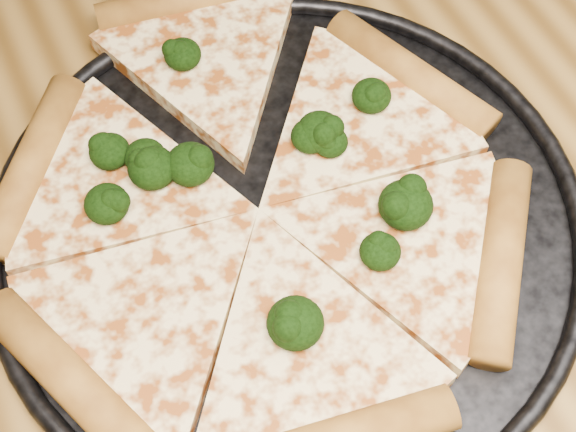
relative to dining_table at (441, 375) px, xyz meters
name	(u,v)px	position (x,y,z in m)	size (l,w,h in m)	color
dining_table	(441,375)	(0.00, 0.00, 0.00)	(1.20, 0.90, 0.75)	olive
pizza_pan	(288,222)	(-0.07, 0.12, 0.10)	(0.41, 0.41, 0.02)	black
pizza	(256,203)	(-0.09, 0.13, 0.11)	(0.39, 0.42, 0.03)	#FFE49C
broccoli_florets	(256,176)	(-0.08, 0.15, 0.12)	(0.23, 0.26, 0.03)	black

